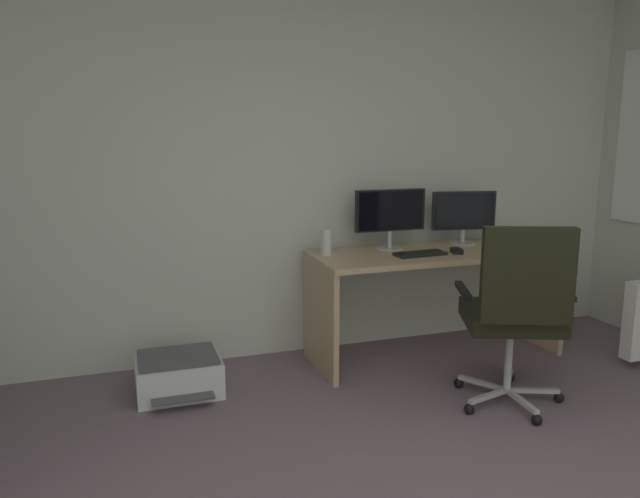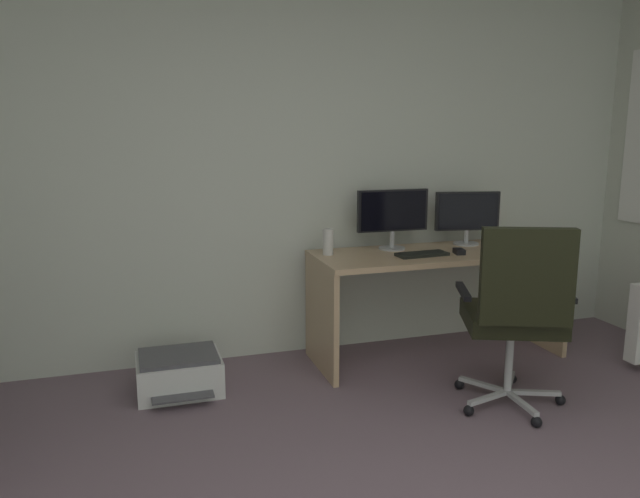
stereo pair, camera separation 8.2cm
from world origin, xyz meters
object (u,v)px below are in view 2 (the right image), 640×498
Objects in this scene: desk at (438,278)px; keyboard at (422,254)px; monitor_main at (393,213)px; desktop_speaker at (328,242)px; computer_mouse at (459,251)px; printer at (179,373)px; monitor_secondary at (467,214)px; office_chair at (517,308)px.

desk is 4.98× the size of keyboard.
desktop_speaker is (-0.48, -0.05, -0.16)m from monitor_main.
computer_mouse reaches higher than printer.
keyboard is 0.69× the size of printer.
computer_mouse is 0.59× the size of desktop_speaker.
printer is (-1.47, -0.24, -0.87)m from monitor_main.
monitor_secondary is at bearing 2.60° from desktop_speaker.
monitor_secondary is 1.16m from office_chair.
monitor_secondary is at bearing 64.55° from computer_mouse.
monitor_secondary is 1.35× the size of keyboard.
computer_mouse is 0.80m from office_chair.
desk is 0.25m from computer_mouse.
monitor_secondary reaches higher than desk.
desk is at bearing 2.44° from printer.
monitor_secondary reaches higher than printer.
monitor_main reaches higher than desk.
desktop_speaker is (-0.57, 0.22, 0.07)m from keyboard.
monitor_main is 0.57m from monitor_secondary.
desk is at bearing 138.68° from computer_mouse.
printer is (-2.05, -0.24, -0.84)m from monitor_secondary.
printer is (-1.83, 0.04, -0.64)m from computer_mouse.
office_chair reaches higher than desktop_speaker.
office_chair is (0.17, -0.80, -0.15)m from keyboard.
desktop_speaker is 0.16× the size of office_chair.
keyboard is 0.26m from computer_mouse.
keyboard is at bearing -0.79° from printer.
office_chair is (0.27, -1.06, -0.39)m from monitor_main.
desk is 3.70× the size of monitor_secondary.
keyboard reaches higher than desk.
desk is 9.97× the size of desktop_speaker.
monitor_main is 1.48× the size of keyboard.
computer_mouse is at bearing -53.51° from desk.
keyboard reaches higher than printer.
desk is 0.80m from desktop_speaker.
monitor_main reaches higher than desktop_speaker.
computer_mouse is at bearing -15.80° from desktop_speaker.
desktop_speaker reaches higher than desk.
printer is at bearing -169.13° from computer_mouse.
computer_mouse is 0.09× the size of office_chair.
monitor_secondary is (0.57, 0.00, -0.03)m from monitor_main.
monitor_secondary reaches higher than office_chair.
monitor_secondary is 0.43× the size of office_chair.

